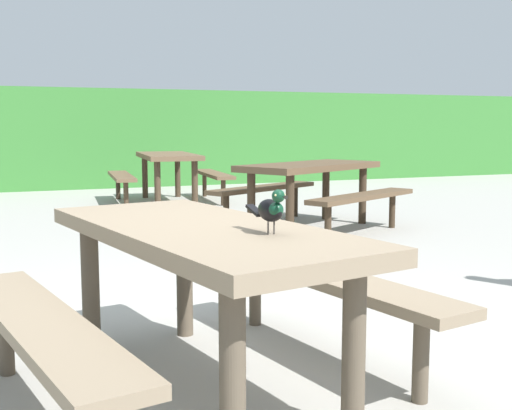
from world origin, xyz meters
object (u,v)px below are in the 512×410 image
bird_grackle (272,209)px  picnic_table_mid_left (310,180)px  picnic_table_mid_right (168,166)px  picnic_table_foreground (202,266)px

bird_grackle → picnic_table_mid_left: (2.30, 4.22, -0.29)m
picnic_table_mid_left → picnic_table_mid_right: (-0.87, 3.03, 0.00)m
bird_grackle → picnic_table_foreground: bearing=117.4°
picnic_table_mid_left → picnic_table_foreground: bearing=-122.7°
picnic_table_mid_right → picnic_table_foreground: bearing=-103.1°
picnic_table_foreground → picnic_table_mid_right: same height
picnic_table_foreground → bird_grackle: bird_grackle is taller
picnic_table_foreground → bird_grackle: bearing=-62.6°
picnic_table_mid_right → picnic_table_mid_left: bearing=-74.0°
picnic_table_foreground → picnic_table_mid_left: size_ratio=0.88×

